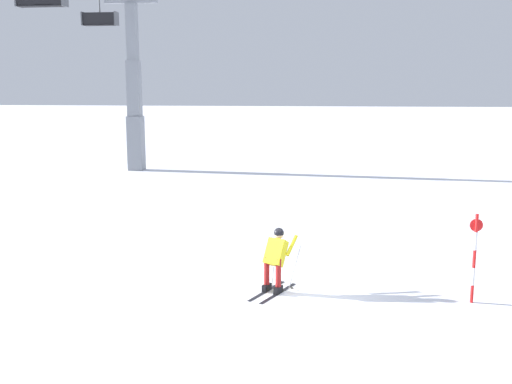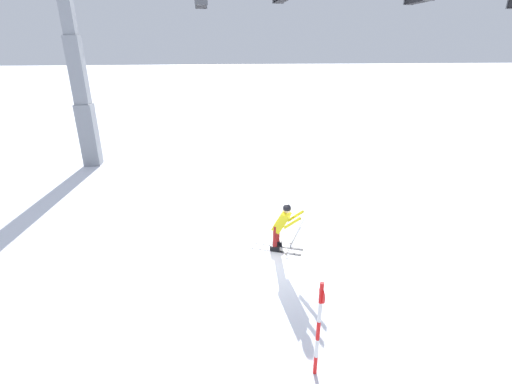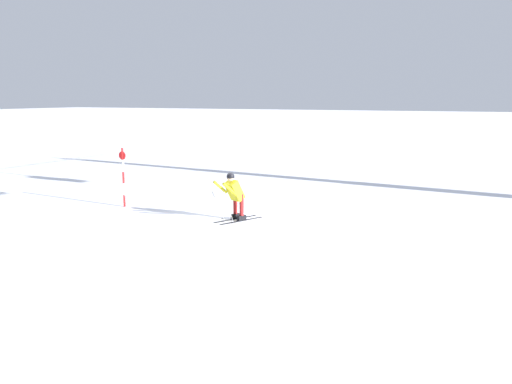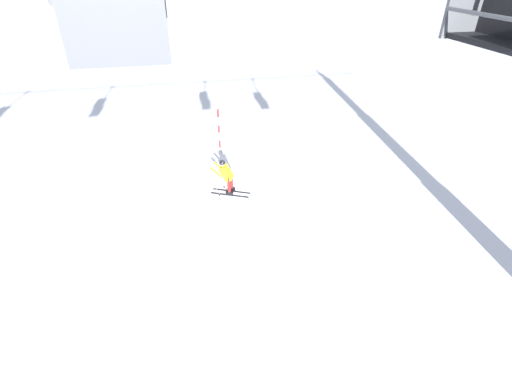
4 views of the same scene
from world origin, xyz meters
The scene contains 3 objects.
ground_plane centered at (0.00, 0.00, 0.00)m, with size 260.00×260.00×0.00m, color white.
skier_carving_main centered at (0.59, 0.35, 0.86)m, with size 1.66×1.16×1.62m.
trail_marker_pole centered at (0.31, -4.05, 1.09)m, with size 0.07×0.28×2.01m.
Camera 4 is at (2.14, 13.34, 8.19)m, focal length 26.24 mm.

